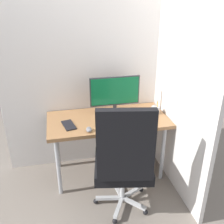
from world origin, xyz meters
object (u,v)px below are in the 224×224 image
Objects in this scene: pen_holder at (155,110)px; notebook at (69,125)px; keyboard at (120,125)px; mouse at (89,129)px; office_chair at (124,160)px; monitor at (115,93)px.

notebook is (-0.95, -0.08, -0.04)m from pen_holder.
keyboard is at bearing -155.99° from pen_holder.
keyboard is 4.51× the size of mouse.
keyboard is 0.33m from mouse.
office_chair is 0.47m from mouse.
pen_holder is (0.52, 0.62, 0.15)m from office_chair.
monitor is 2.47× the size of notebook.
keyboard is 0.49m from pen_holder.
monitor reaches higher than mouse.
office_chair reaches higher than mouse.
monitor is 0.49m from pen_holder.
mouse is (-0.32, -0.04, 0.01)m from keyboard.
notebook is (-0.43, 0.54, 0.12)m from office_chair.
pen_holder reaches higher than notebook.
office_chair reaches higher than keyboard.
keyboard is at bearing -24.96° from notebook.
notebook is (-0.52, -0.20, -0.23)m from monitor.
notebook is at bearing 128.75° from office_chair.
monitor is (0.09, 0.74, 0.35)m from office_chair.
office_chair reaches higher than pen_holder.
office_chair is 7.00× the size of pen_holder.
pen_holder is (0.77, 0.24, 0.02)m from mouse.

